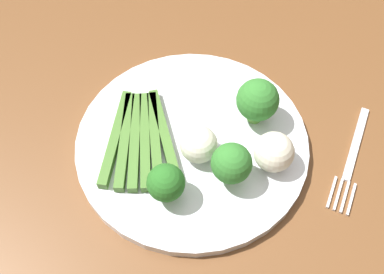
# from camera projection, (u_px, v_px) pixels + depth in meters

# --- Properties ---
(dining_table) EXTENTS (1.35, 0.97, 0.75)m
(dining_table) POSITION_uv_depth(u_px,v_px,m) (210.00, 167.00, 0.67)
(dining_table) COLOR brown
(dining_table) RESTS_ON ground_plane
(plate) EXTENTS (0.30, 0.30, 0.01)m
(plate) POSITION_uv_depth(u_px,v_px,m) (192.00, 142.00, 0.56)
(plate) COLOR white
(plate) RESTS_ON dining_table
(asparagus_bundle) EXTENTS (0.10, 0.15, 0.01)m
(asparagus_bundle) POSITION_uv_depth(u_px,v_px,m) (140.00, 138.00, 0.55)
(asparagus_bundle) COLOR #47752D
(asparagus_bundle) RESTS_ON plate
(broccoli_outer_edge) EXTENTS (0.05, 0.05, 0.06)m
(broccoli_outer_edge) POSITION_uv_depth(u_px,v_px,m) (231.00, 164.00, 0.50)
(broccoli_outer_edge) COLOR #609E3D
(broccoli_outer_edge) RESTS_ON plate
(broccoli_back) EXTENTS (0.04, 0.04, 0.05)m
(broccoli_back) POSITION_uv_depth(u_px,v_px,m) (166.00, 183.00, 0.49)
(broccoli_back) COLOR #568E33
(broccoli_back) RESTS_ON plate
(broccoli_front_left) EXTENTS (0.05, 0.05, 0.07)m
(broccoli_front_left) POSITION_uv_depth(u_px,v_px,m) (258.00, 101.00, 0.54)
(broccoli_front_left) COLOR #609E3D
(broccoli_front_left) RESTS_ON plate
(cauliflower_front) EXTENTS (0.05, 0.05, 0.05)m
(cauliflower_front) POSITION_uv_depth(u_px,v_px,m) (199.00, 144.00, 0.53)
(cauliflower_front) COLOR white
(cauliflower_front) RESTS_ON plate
(cauliflower_near_fork) EXTENTS (0.05, 0.05, 0.05)m
(cauliflower_near_fork) POSITION_uv_depth(u_px,v_px,m) (274.00, 152.00, 0.52)
(cauliflower_near_fork) COLOR silver
(cauliflower_near_fork) RESTS_ON plate
(fork) EXTENTS (0.06, 0.16, 0.00)m
(fork) POSITION_uv_depth(u_px,v_px,m) (352.00, 159.00, 0.56)
(fork) COLOR silver
(fork) RESTS_ON dining_table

